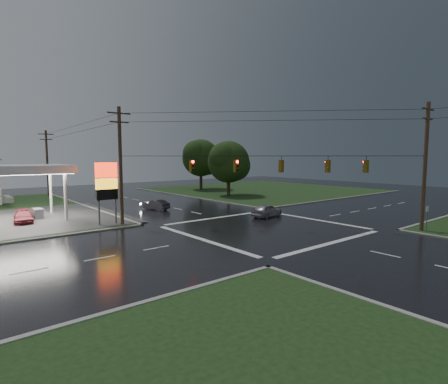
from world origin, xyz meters
TOP-DOWN VIEW (x-y plane):
  - ground at (0.00, 0.00)m, footprint 120.00×120.00m
  - grass_ne at (26.00, 26.00)m, footprint 36.00×36.00m
  - pylon_sign at (-10.50, 10.50)m, footprint 2.00×0.35m
  - utility_pole_nw at (-9.50, 9.50)m, footprint 2.20×0.32m
  - utility_pole_se at (9.50, -9.50)m, footprint 2.20×0.32m
  - utility_pole_n at (-9.50, 38.00)m, footprint 2.20×0.32m
  - traffic_signals at (0.02, -0.02)m, footprint 26.87×26.87m
  - tree_ne_near at (14.14, 21.99)m, footprint 7.99×6.80m
  - tree_ne_far at (17.15, 33.99)m, footprint 8.46×7.20m
  - car_north at (-2.41, 16.19)m, footprint 2.24×3.90m
  - car_crossing at (4.41, 4.07)m, footprint 4.31×2.32m
  - car_pump at (-16.54, 16.52)m, footprint 2.30×4.35m

SIDE VIEW (x-z plane):
  - ground at x=0.00m, z-range 0.00..0.00m
  - grass_ne at x=26.00m, z-range 0.00..0.08m
  - car_pump at x=-16.54m, z-range 0.00..1.20m
  - car_north at x=-2.41m, z-range 0.00..1.22m
  - car_crossing at x=4.41m, z-range 0.00..1.39m
  - pylon_sign at x=-10.50m, z-range 1.01..7.01m
  - utility_pole_n at x=-9.50m, z-range 0.22..10.72m
  - tree_ne_near at x=14.14m, z-range 1.07..10.05m
  - utility_pole_nw at x=-9.50m, z-range 0.22..11.22m
  - utility_pole_se at x=9.50m, z-range 0.22..11.22m
  - tree_ne_far at x=17.15m, z-range 1.28..11.08m
  - traffic_signals at x=0.02m, z-range 5.75..7.22m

